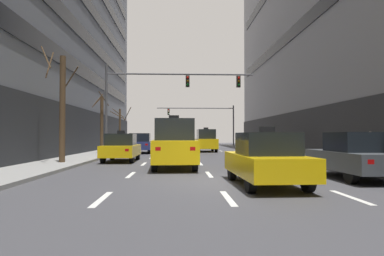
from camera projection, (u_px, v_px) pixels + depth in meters
name	position (u px, v px, depth m)	size (l,w,h in m)	color
ground_plane	(215.00, 181.00, 11.18)	(120.00, 120.00, 0.00)	#424247
lane_stripe_l1_s3	(102.00, 199.00, 8.06)	(0.16, 2.00, 0.01)	silver
lane_stripe_l1_s4	(131.00, 175.00, 13.06)	(0.16, 2.00, 0.01)	silver
lane_stripe_l1_s5	(144.00, 164.00, 18.05)	(0.16, 2.00, 0.01)	silver
lane_stripe_l1_s6	(151.00, 158.00, 23.04)	(0.16, 2.00, 0.01)	silver
lane_stripe_l1_s7	(156.00, 154.00, 28.04)	(0.16, 2.00, 0.01)	silver
lane_stripe_l1_s8	(159.00, 151.00, 33.03)	(0.16, 2.00, 0.01)	silver
lane_stripe_l1_s9	(162.00, 149.00, 38.03)	(0.16, 2.00, 0.01)	silver
lane_stripe_l1_s10	(164.00, 147.00, 43.02)	(0.16, 2.00, 0.01)	silver
lane_stripe_l2_s3	(228.00, 198.00, 8.19)	(0.16, 2.00, 0.01)	silver
lane_stripe_l2_s4	(209.00, 174.00, 13.18)	(0.16, 2.00, 0.01)	silver
lane_stripe_l2_s5	(200.00, 164.00, 18.17)	(0.16, 2.00, 0.01)	silver
lane_stripe_l2_s6	(196.00, 158.00, 23.17)	(0.16, 2.00, 0.01)	silver
lane_stripe_l2_s7	(192.00, 154.00, 28.16)	(0.16, 2.00, 0.01)	silver
lane_stripe_l2_s8	(190.00, 151.00, 33.16)	(0.16, 2.00, 0.01)	silver
lane_stripe_l2_s9	(189.00, 149.00, 38.15)	(0.16, 2.00, 0.01)	silver
lane_stripe_l2_s10	(187.00, 147.00, 43.15)	(0.16, 2.00, 0.01)	silver
lane_stripe_l3_s3	(351.00, 197.00, 8.31)	(0.16, 2.00, 0.01)	silver
lane_stripe_l3_s4	(286.00, 174.00, 13.30)	(0.16, 2.00, 0.01)	silver
lane_stripe_l3_s5	(256.00, 164.00, 18.30)	(0.16, 2.00, 0.01)	silver
lane_stripe_l3_s6	(239.00, 158.00, 23.29)	(0.16, 2.00, 0.01)	silver
lane_stripe_l3_s7	(229.00, 154.00, 28.29)	(0.16, 2.00, 0.01)	silver
lane_stripe_l3_s8	(221.00, 151.00, 33.28)	(0.16, 2.00, 0.01)	silver
lane_stripe_l3_s9	(215.00, 149.00, 38.28)	(0.16, 2.00, 0.01)	silver
lane_stripe_l3_s10	(211.00, 147.00, 43.27)	(0.16, 2.00, 0.01)	silver
car_driving_0	(140.00, 143.00, 29.45)	(2.02, 4.59, 1.71)	black
taxi_driving_1	(266.00, 159.00, 10.25)	(1.89, 4.30, 1.77)	black
taxi_driving_2	(121.00, 148.00, 19.86)	(1.81, 4.32, 1.79)	black
taxi_driving_3	(206.00, 141.00, 31.95)	(1.89, 4.34, 2.26)	black
taxi_driving_4	(174.00, 144.00, 15.65)	(2.12, 4.71, 2.43)	black
car_parked_1	(354.00, 156.00, 11.91)	(1.81, 4.32, 1.62)	black
traffic_signal_0	(159.00, 91.00, 24.94)	(10.84, 0.35, 6.54)	#4C4C51
traffic_signal_1	(208.00, 117.00, 46.64)	(10.54, 0.34, 5.51)	#4C4C51
street_tree_0	(62.00, 107.00, 17.56)	(1.96, 1.96, 6.03)	#4C3823
street_tree_1	(120.00, 127.00, 34.91)	(2.04, 2.06, 4.28)	#4C3823
street_tree_2	(102.00, 123.00, 26.64)	(1.34, 1.34, 4.78)	#4C3823
pedestrian_0	(370.00, 146.00, 15.45)	(0.46, 0.35, 1.55)	#383D59
pedestrian_1	(294.00, 142.00, 25.33)	(0.40, 0.40, 1.50)	black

